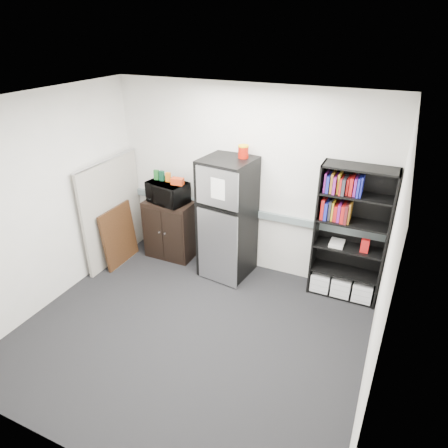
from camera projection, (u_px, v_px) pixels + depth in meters
name	position (u px, v px, depth m)	size (l,w,h in m)	color
floor	(190.00, 333.00, 4.85)	(4.00, 4.00, 0.00)	black
wall_back	(246.00, 182.00, 5.66)	(4.00, 0.02, 2.70)	silver
wall_right	(384.00, 280.00, 3.50)	(0.02, 3.50, 2.70)	silver
wall_left	(45.00, 204.00, 4.98)	(0.02, 3.50, 2.70)	silver
ceiling	(179.00, 105.00, 3.63)	(4.00, 3.50, 0.02)	white
electrical_raceway	(245.00, 211.00, 5.84)	(3.92, 0.05, 0.10)	slate
wall_note	(223.00, 165.00, 5.69)	(0.14, 0.00, 0.10)	white
bookshelf	(350.00, 236.00, 5.14)	(0.90, 0.34, 1.85)	black
cubicle_partition	(113.00, 211.00, 6.06)	(0.06, 1.30, 1.62)	#A0998E
cabinet	(171.00, 229.00, 6.29)	(0.74, 0.50, 0.93)	black
microwave	(168.00, 192.00, 5.99)	(0.58, 0.39, 0.32)	black
snack_box_a	(156.00, 175.00, 5.99)	(0.07, 0.05, 0.15)	#1B5E22
snack_box_b	(162.00, 176.00, 5.95)	(0.07, 0.05, 0.15)	#0D3C26
snack_box_c	(168.00, 177.00, 5.91)	(0.07, 0.05, 0.14)	orange
snack_bag	(177.00, 181.00, 5.81)	(0.18, 0.10, 0.10)	red
refrigerator	(227.00, 219.00, 5.66)	(0.74, 0.77, 1.76)	black
coffee_can	(243.00, 151.00, 5.26)	(0.14, 0.14, 0.19)	#A01307
framed_poster	(119.00, 236.00, 6.11)	(0.12, 0.71, 0.91)	black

